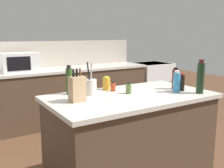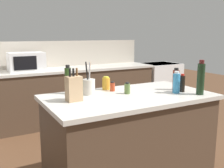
{
  "view_description": "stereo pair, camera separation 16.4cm",
  "coord_description": "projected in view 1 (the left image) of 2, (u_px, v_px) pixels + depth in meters",
  "views": [
    {
      "loc": [
        -1.47,
        -2.01,
        1.52
      ],
      "look_at": [
        0.0,
        0.35,
        0.99
      ],
      "focal_mm": 42.0,
      "sensor_mm": 36.0,
      "label": 1
    },
    {
      "loc": [
        -1.33,
        -2.09,
        1.52
      ],
      "look_at": [
        0.0,
        0.35,
        0.99
      ],
      "focal_mm": 42.0,
      "sensor_mm": 36.0,
      "label": 2
    }
  ],
  "objects": [
    {
      "name": "soy_sauce_bottle",
      "position": [
        182.0,
        83.0,
        2.71
      ],
      "size": [
        0.06,
        0.06,
        0.19
      ],
      "color": "black",
      "rests_on": "kitchen_island"
    },
    {
      "name": "kitchen_island",
      "position": [
        130.0,
        140.0,
        2.63
      ],
      "size": [
        1.62,
        0.89,
        0.94
      ],
      "color": "#4C3828",
      "rests_on": "ground_plane"
    },
    {
      "name": "honey_jar",
      "position": [
        106.0,
        83.0,
        2.77
      ],
      "size": [
        0.08,
        0.08,
        0.14
      ],
      "color": "gold",
      "rests_on": "kitchen_island"
    },
    {
      "name": "wall_backsplash",
      "position": [
        63.0,
        54.0,
        4.75
      ],
      "size": [
        2.8,
        0.03,
        0.46
      ],
      "primitive_type": "cube",
      "color": "#B2A899",
      "rests_on": "back_counter_run"
    },
    {
      "name": "vinegar_bottle",
      "position": [
        175.0,
        79.0,
        2.8
      ],
      "size": [
        0.07,
        0.07,
        0.23
      ],
      "color": "maroon",
      "rests_on": "kitchen_island"
    },
    {
      "name": "back_counter_run",
      "position": [
        71.0,
        94.0,
        4.62
      ],
      "size": [
        2.84,
        0.66,
        0.94
      ],
      "color": "#4C3828",
      "rests_on": "ground_plane"
    },
    {
      "name": "microwave",
      "position": [
        20.0,
        62.0,
        4.07
      ],
      "size": [
        0.54,
        0.39,
        0.3
      ],
      "color": "white",
      "rests_on": "back_counter_run"
    },
    {
      "name": "olive_oil_bottle",
      "position": [
        69.0,
        81.0,
        2.55
      ],
      "size": [
        0.06,
        0.06,
        0.29
      ],
      "color": "#2D4C1E",
      "rests_on": "kitchen_island"
    },
    {
      "name": "range_oven",
      "position": [
        151.0,
        84.0,
        5.58
      ],
      "size": [
        0.76,
        0.65,
        0.92
      ],
      "color": "white",
      "rests_on": "ground_plane"
    },
    {
      "name": "spice_jar_paprika",
      "position": [
        113.0,
        87.0,
        2.7
      ],
      "size": [
        0.05,
        0.05,
        0.1
      ],
      "color": "#B73D1E",
      "rests_on": "kitchen_island"
    },
    {
      "name": "utensil_crock",
      "position": [
        90.0,
        86.0,
        2.54
      ],
      "size": [
        0.12,
        0.12,
        0.32
      ],
      "color": "beige",
      "rests_on": "kitchen_island"
    },
    {
      "name": "wine_bottle",
      "position": [
        201.0,
        78.0,
        2.58
      ],
      "size": [
        0.07,
        0.07,
        0.34
      ],
      "color": "black",
      "rests_on": "kitchen_island"
    },
    {
      "name": "spice_jar_oregano",
      "position": [
        129.0,
        88.0,
        2.59
      ],
      "size": [
        0.06,
        0.06,
        0.12
      ],
      "color": "#567038",
      "rests_on": "kitchen_island"
    },
    {
      "name": "knife_block",
      "position": [
        77.0,
        89.0,
        2.27
      ],
      "size": [
        0.14,
        0.11,
        0.29
      ],
      "rotation": [
        0.0,
        0.0,
        0.05
      ],
      "color": "tan",
      "rests_on": "kitchen_island"
    },
    {
      "name": "dish_soap_bottle",
      "position": [
        177.0,
        82.0,
        2.64
      ],
      "size": [
        0.07,
        0.07,
        0.22
      ],
      "color": "#3384BC",
      "rests_on": "kitchen_island"
    }
  ]
}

